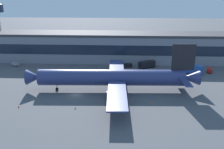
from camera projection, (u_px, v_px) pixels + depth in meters
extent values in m
plane|color=#4C4F54|center=(76.00, 95.00, 89.81)|extent=(600.00, 600.00, 0.00)
cube|color=gray|center=(93.00, 48.00, 134.83)|extent=(181.34, 18.19, 13.80)
cube|color=#38383D|center=(93.00, 34.00, 132.53)|extent=(184.96, 18.55, 1.20)
cube|color=#192333|center=(91.00, 50.00, 125.93)|extent=(177.71, 0.16, 4.97)
cylinder|color=navy|center=(111.00, 77.00, 92.33)|extent=(54.00, 8.29, 5.97)
cone|color=navy|center=(34.00, 77.00, 92.67)|extent=(5.61, 5.90, 5.67)
cone|color=navy|center=(190.00, 78.00, 91.98)|extent=(6.79, 5.65, 5.37)
cube|color=black|center=(184.00, 57.00, 89.63)|extent=(8.37, 0.86, 9.55)
cube|color=navy|center=(185.00, 81.00, 85.50)|extent=(2.86, 10.84, 0.30)
cube|color=navy|center=(176.00, 70.00, 97.99)|extent=(2.86, 10.84, 0.30)
cube|color=navy|center=(117.00, 95.00, 78.13)|extent=(7.04, 24.45, 0.50)
cube|color=navy|center=(117.00, 68.00, 106.84)|extent=(7.04, 24.45, 0.50)
cylinder|color=#99999E|center=(114.00, 96.00, 82.23)|extent=(5.06, 3.49, 3.28)
cylinder|color=#99999E|center=(114.00, 75.00, 104.03)|extent=(5.06, 3.49, 3.28)
cylinder|color=black|center=(57.00, 89.00, 93.98)|extent=(1.12, 0.55, 1.10)
cylinder|color=slate|center=(57.00, 85.00, 93.57)|extent=(0.24, 0.24, 2.15)
cylinder|color=black|center=(119.00, 92.00, 91.15)|extent=(1.12, 0.55, 1.10)
cylinder|color=slate|center=(119.00, 88.00, 90.73)|extent=(0.24, 0.24, 2.15)
cylinder|color=black|center=(118.00, 87.00, 96.26)|extent=(1.12, 0.55, 1.10)
cylinder|color=slate|center=(119.00, 83.00, 95.84)|extent=(0.24, 0.24, 2.15)
cube|color=gray|center=(16.00, 64.00, 125.25)|extent=(4.07, 3.14, 1.50)
cube|color=black|center=(17.00, 64.00, 124.78)|extent=(1.83, 2.17, 0.38)
cylinder|color=black|center=(19.00, 65.00, 125.78)|extent=(0.76, 0.53, 0.70)
cylinder|color=black|center=(17.00, 66.00, 124.22)|extent=(0.76, 0.53, 0.70)
cylinder|color=black|center=(15.00, 65.00, 126.75)|extent=(0.76, 0.53, 0.70)
cylinder|color=black|center=(13.00, 66.00, 125.18)|extent=(0.76, 0.53, 0.70)
cube|color=#2651A5|center=(195.00, 69.00, 112.21)|extent=(7.59, 5.62, 3.80)
cube|color=black|center=(199.00, 68.00, 111.02)|extent=(3.34, 3.28, 0.95)
cylinder|color=black|center=(200.00, 74.00, 112.53)|extent=(0.76, 0.59, 0.70)
cylinder|color=black|center=(199.00, 75.00, 110.62)|extent=(0.76, 0.59, 0.70)
cylinder|color=black|center=(189.00, 72.00, 114.97)|extent=(0.76, 0.59, 0.70)
cylinder|color=black|center=(188.00, 73.00, 113.05)|extent=(0.76, 0.59, 0.70)
cube|color=red|center=(210.00, 70.00, 115.12)|extent=(3.33, 4.79, 1.50)
cube|color=black|center=(210.00, 69.00, 116.08)|extent=(2.18, 2.06, 0.38)
cylinder|color=black|center=(208.00, 71.00, 117.02)|extent=(0.53, 0.76, 0.70)
cylinder|color=black|center=(212.00, 71.00, 116.37)|extent=(0.53, 0.76, 0.70)
cylinder|color=black|center=(207.00, 72.00, 114.34)|extent=(0.53, 0.76, 0.70)
cylinder|color=black|center=(211.00, 73.00, 113.68)|extent=(0.53, 0.76, 0.70)
cube|color=black|center=(126.00, 65.00, 122.91)|extent=(6.70, 3.91, 1.60)
cube|color=black|center=(129.00, 64.00, 123.24)|extent=(2.70, 2.45, 0.40)
cylinder|color=black|center=(129.00, 66.00, 124.53)|extent=(0.76, 0.50, 0.70)
cylinder|color=black|center=(130.00, 67.00, 122.88)|extent=(0.76, 0.50, 0.70)
cylinder|color=black|center=(121.00, 67.00, 123.42)|extent=(0.76, 0.50, 0.70)
cylinder|color=black|center=(122.00, 68.00, 121.77)|extent=(0.76, 0.50, 0.70)
cube|color=black|center=(147.00, 64.00, 121.76)|extent=(8.58, 6.91, 3.00)
cube|color=black|center=(143.00, 64.00, 120.49)|extent=(3.87, 3.76, 0.75)
cylinder|color=black|center=(143.00, 69.00, 119.79)|extent=(0.75, 0.63, 0.70)
cylinder|color=black|center=(140.00, 67.00, 121.88)|extent=(0.75, 0.63, 0.70)
cylinder|color=black|center=(153.00, 67.00, 122.56)|extent=(0.75, 0.63, 0.70)
cylinder|color=black|center=(150.00, 66.00, 124.65)|extent=(0.75, 0.63, 0.70)
cone|color=#F2590C|center=(151.00, 102.00, 83.39)|extent=(0.51, 0.51, 0.64)
cone|color=#F2590C|center=(75.00, 108.00, 78.83)|extent=(0.50, 0.50, 0.63)
cone|color=#F2590C|center=(127.00, 102.00, 83.42)|extent=(0.47, 0.47, 0.59)
cone|color=#F2590C|center=(19.00, 106.00, 79.76)|extent=(0.53, 0.53, 0.67)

